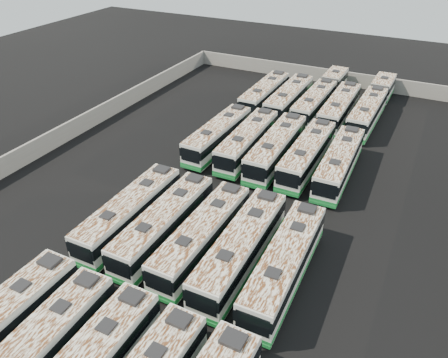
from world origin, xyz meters
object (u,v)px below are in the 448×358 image
Objects in this scene: bus_midback_far_left at (218,135)px; bus_back_center at (321,96)px; bus_midback_right at (307,154)px; bus_midfront_right at (241,249)px; bus_midback_left at (247,141)px; bus_midfront_far_right at (285,264)px; bus_back_left at (289,99)px; bus_midback_center at (276,148)px; bus_midback_far_right at (339,163)px; bus_back_far_right at (373,104)px; bus_front_left at (33,356)px; bus_back_far_left at (264,95)px; bus_back_right at (339,108)px; bus_midfront_left at (164,224)px; bus_midfront_center at (202,236)px; bus_midfront_far_left at (130,212)px.

bus_back_center is (7.01, 17.00, -0.01)m from bus_midback_far_left.
bus_back_center is (-3.29, 16.88, -0.04)m from bus_midback_right.
bus_midfront_right is 1.02× the size of bus_midback_left.
bus_back_left is (-10.30, 30.11, 0.03)m from bus_midfront_far_right.
bus_midback_center reaches higher than bus_midback_far_right.
bus_back_far_right is (13.82, 17.03, 0.02)m from bus_midback_far_left.
bus_midback_far_left is 0.96× the size of bus_back_left.
bus_midback_far_right reaches higher than bus_front_left.
bus_back_far_left is (-6.94, 13.84, -0.04)m from bus_midback_center.
bus_midback_center is at bearing 178.45° from bus_midback_far_right.
bus_front_left is at bearing -128.23° from bus_midfront_far_right.
bus_midback_right is (-3.53, 16.52, -0.01)m from bus_midfront_far_right.
bus_midback_right is 1.00× the size of bus_back_far_left.
bus_back_far_right is at bearing 89.01° from bus_midfront_far_right.
bus_midback_left is at bearing 120.86° from bus_midfront_far_right.
bus_midback_left is at bearing -120.04° from bus_back_far_right.
bus_back_right is at bearing 79.73° from bus_front_left.
bus_midback_center reaches higher than bus_midfront_left.
bus_midback_far_right is (10.25, 16.14, 0.00)m from bus_midfront_left.
bus_midback_far_right is 0.65× the size of bus_back_center.
bus_midfront_center is 1.00× the size of bus_midback_far_right.
bus_midfront_right is at bearing -79.16° from bus_midback_center.
bus_back_right reaches higher than bus_midfront_far_left.
bus_midback_right is 1.01× the size of bus_midback_far_right.
bus_front_left is 13.71m from bus_midfront_left.
bus_back_center is 4.72m from bus_back_right.
bus_back_right reaches higher than bus_midback_far_right.
bus_midfront_center is 3.33m from bus_midfront_right.
bus_midfront_right is at bearing -103.03° from bus_midback_far_right.
bus_back_far_right reaches higher than bus_midfront_left.
bus_back_far_right is at bearing 44.07° from bus_back_right.
bus_midfront_left reaches higher than bus_midfront_far_left.
bus_midfront_far_left is 3.40m from bus_midfront_left.
bus_midback_far_right is 18.39m from bus_back_center.
bus_back_right is at bearing 95.71° from bus_midfront_far_right.
bus_midfront_left is 0.99× the size of bus_back_far_left.
bus_back_right is (10.29, 13.61, 0.05)m from bus_midback_far_left.
bus_midback_far_right is at bearing 49.45° from bus_midfront_far_left.
bus_back_far_left reaches higher than bus_midfront_center.
bus_midback_right is at bearing -90.01° from bus_back_right.
bus_back_far_left reaches higher than bus_midback_far_left.
bus_back_center is at bearing -178.59° from bus_back_far_right.
bus_midback_right is at bearing 89.58° from bus_midfront_right.
bus_back_right reaches higher than bus_midfront_left.
bus_back_center is (3.48, 46.97, -0.01)m from bus_front_left.
bus_back_center is at bearing 89.04° from bus_midback_center.
bus_back_far_right is at bearing 1.23° from bus_back_center.
bus_midfront_far_left is 0.99× the size of bus_midback_right.
bus_midback_left is at bearing 89.67° from bus_midfront_left.
bus_back_right is at bearing 90.24° from bus_midback_right.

